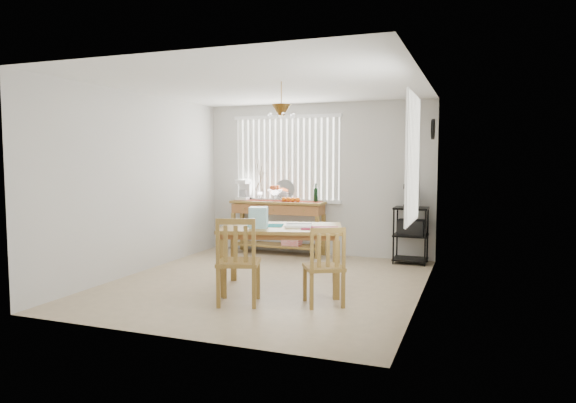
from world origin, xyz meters
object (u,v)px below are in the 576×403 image
at_px(wire_cart, 411,230).
at_px(chair_right, 325,267).
at_px(sideboard, 278,214).
at_px(cart_items, 412,196).
at_px(dining_table, 281,234).
at_px(chair_left, 238,262).

height_order(wire_cart, chair_right, chair_right).
distance_m(sideboard, cart_items, 2.28).
bearing_deg(chair_right, dining_table, 144.55).
relative_size(wire_cart, chair_left, 0.89).
xyz_separation_m(dining_table, chair_left, (-0.21, -0.81, -0.22)).
relative_size(dining_table, chair_right, 1.89).
bearing_deg(chair_right, chair_left, -162.04).
xyz_separation_m(cart_items, chair_right, (-0.61, -2.76, -0.62)).
relative_size(wire_cart, chair_right, 0.99).
distance_m(sideboard, chair_right, 3.21).
bearing_deg(chair_left, wire_cart, 63.26).
xyz_separation_m(sideboard, cart_items, (2.25, 0.01, 0.37)).
distance_m(cart_items, chair_left, 3.47).
distance_m(cart_items, chair_right, 2.90).
bearing_deg(wire_cart, cart_items, 90.00).
xyz_separation_m(cart_items, chair_left, (-1.54, -3.06, -0.57)).
bearing_deg(chair_left, dining_table, 75.31).
relative_size(cart_items, chair_left, 0.37).
relative_size(sideboard, cart_items, 4.48).
height_order(cart_items, chair_left, cart_items).
bearing_deg(sideboard, chair_left, -76.91).
bearing_deg(wire_cart, dining_table, -120.59).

